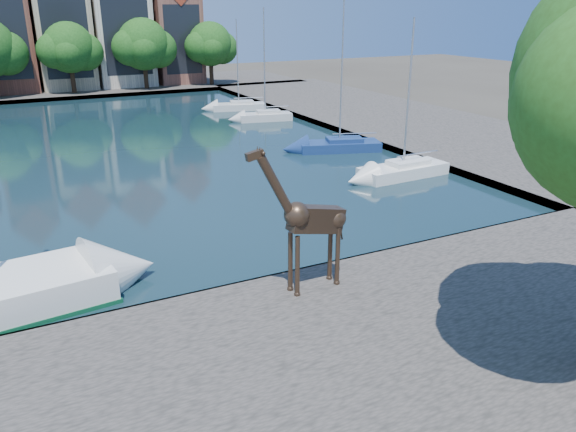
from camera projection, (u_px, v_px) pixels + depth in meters
The scene contains 17 objects.
ground at pixel (211, 301), 19.11m from camera, with size 160.00×160.00×0.00m, color #38332B.
water_basin at pixel (96, 150), 39.17m from camera, with size 38.00×50.00×0.08m, color black.
near_quay at pixel (310, 422), 13.17m from camera, with size 50.00×14.00×0.50m, color #514B46.
far_quay at pixel (51, 90), 65.86m from camera, with size 60.00×16.00×0.50m, color #514B46.
right_quay at pixel (388, 117), 49.66m from camera, with size 14.00×52.00×0.50m, color #514B46.
townhouse_center at pixel (1, 17), 61.32m from camera, with size 5.44×9.18×16.93m.
townhouse_east_inner at pixel (60, 23), 64.08m from camera, with size 5.94×9.18×15.79m.
townhouse_east_mid at pixel (118, 19), 66.69m from camera, with size 6.43×9.18×16.65m.
townhouse_east_end at pixel (172, 27), 69.79m from camera, with size 5.44×9.18×14.43m.
far_tree_mid_east at pixel (70, 49), 60.43m from camera, with size 7.02×5.40×7.52m.
far_tree_east at pixel (144, 46), 63.78m from camera, with size 7.54×5.80×7.84m.
far_tree_far_east at pixel (211, 45), 67.21m from camera, with size 6.76×5.20×7.36m.
giraffe_statue at pixel (309, 220), 18.05m from camera, with size 3.52×0.71×5.03m.
sailboat_right_a at pixel (403, 168), 32.70m from camera, with size 5.53×2.15×8.82m.
sailboat_right_b at pixel (339, 143), 38.61m from camera, with size 5.86×3.55×10.67m.
sailboat_right_c at pixel (265, 115), 48.89m from camera, with size 4.79×2.48×9.32m.
sailboat_right_d at pixel (239, 105), 54.01m from camera, with size 5.30×2.98×8.30m.
Camera 1 is at (-5.27, -16.27, 9.40)m, focal length 35.00 mm.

